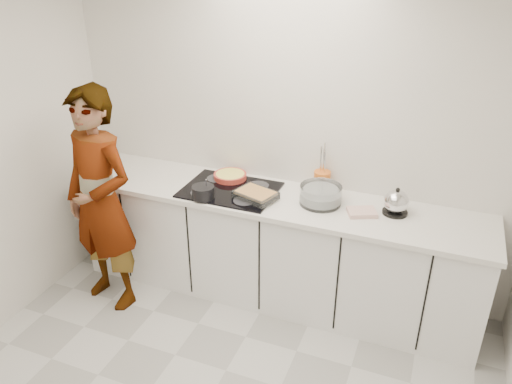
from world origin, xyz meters
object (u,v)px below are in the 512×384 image
at_px(hob, 230,190).
at_px(baking_dish, 256,194).
at_px(kettle, 396,203).
at_px(saucepan, 203,192).
at_px(utensil_crock, 322,181).
at_px(mixing_bowl, 321,196).
at_px(cook, 101,202).
at_px(tart_dish, 230,176).

xyz_separation_m(hob, baking_dish, (0.24, -0.07, 0.04)).
height_order(baking_dish, kettle, kettle).
height_order(saucepan, utensil_crock, saucepan).
bearing_deg(mixing_bowl, kettle, 5.18).
relative_size(utensil_crock, cook, 0.09).
bearing_deg(hob, saucepan, -121.31).
relative_size(hob, kettle, 3.52).
distance_m(baking_dish, utensil_crock, 0.54).
xyz_separation_m(hob, tart_dish, (-0.08, 0.18, 0.03)).
height_order(hob, utensil_crock, utensil_crock).
distance_m(tart_dish, kettle, 1.33).
bearing_deg(saucepan, kettle, 12.50).
bearing_deg(cook, mixing_bowl, 31.03).
xyz_separation_m(mixing_bowl, utensil_crock, (-0.05, 0.22, 0.01)).
bearing_deg(tart_dish, mixing_bowl, -9.42).
bearing_deg(baking_dish, kettle, 9.60).
distance_m(hob, tart_dish, 0.20).
bearing_deg(baking_dish, hob, 163.06).
relative_size(tart_dish, baking_dish, 0.96).
distance_m(mixing_bowl, kettle, 0.54).
height_order(hob, saucepan, saucepan).
height_order(mixing_bowl, kettle, kettle).
bearing_deg(utensil_crock, mixing_bowl, -77.55).
bearing_deg(kettle, mixing_bowl, -174.82).
relative_size(baking_dish, utensil_crock, 2.16).
xyz_separation_m(kettle, cook, (-2.10, -0.60, -0.10)).
bearing_deg(kettle, hob, -175.63).
relative_size(hob, tart_dish, 2.16).
xyz_separation_m(utensil_crock, cook, (-1.51, -0.77, -0.10)).
xyz_separation_m(mixing_bowl, kettle, (0.54, 0.05, 0.02)).
relative_size(saucepan, cook, 0.11).
xyz_separation_m(saucepan, utensil_crock, (0.79, 0.47, 0.02)).
distance_m(kettle, cook, 2.19).
height_order(tart_dish, baking_dish, baking_dish).
bearing_deg(kettle, cook, -164.08).
bearing_deg(tart_dish, utensil_crock, 6.62).
distance_m(utensil_crock, cook, 1.70).
xyz_separation_m(saucepan, baking_dish, (0.37, 0.14, -0.02)).
bearing_deg(mixing_bowl, tart_dish, 170.58).
height_order(utensil_crock, cook, cook).
height_order(baking_dish, mixing_bowl, mixing_bowl).
distance_m(hob, kettle, 1.26).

